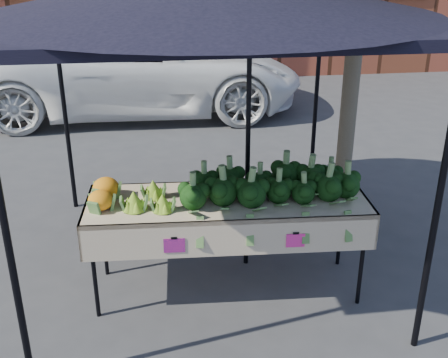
% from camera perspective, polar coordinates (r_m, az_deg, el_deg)
% --- Properties ---
extents(ground, '(90.00, 90.00, 0.00)m').
position_cam_1_polar(ground, '(4.98, -1.77, -12.31)').
color(ground, '#363639').
extents(table, '(2.44, 0.94, 0.90)m').
position_cam_1_polar(table, '(4.86, 0.33, -6.89)').
color(table, beige).
rests_on(table, ground).
extents(canopy, '(3.16, 3.16, 2.74)m').
position_cam_1_polar(canopy, '(4.91, -1.67, 5.18)').
color(canopy, black).
rests_on(canopy, ground).
extents(broccoli_heap, '(1.57, 0.60, 0.29)m').
position_cam_1_polar(broccoli_heap, '(4.68, 4.67, -0.07)').
color(broccoli_heap, black).
rests_on(broccoli_heap, table).
extents(romanesco_cluster, '(0.46, 0.50, 0.23)m').
position_cam_1_polar(romanesco_cluster, '(4.55, -7.94, -1.38)').
color(romanesco_cluster, '#99BE28').
rests_on(romanesco_cluster, table).
extents(cauliflower_pair, '(0.26, 0.46, 0.20)m').
position_cam_1_polar(cauliflower_pair, '(4.65, -12.50, -1.34)').
color(cauliflower_pair, orange).
rests_on(cauliflower_pair, table).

